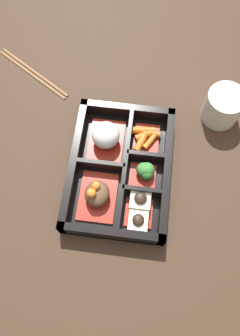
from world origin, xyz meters
TOP-DOWN VIEW (x-y plane):
  - ground_plane at (0.00, 0.00)m, footprint 3.00×3.00m
  - bento_base at (0.00, 0.00)m, footprint 0.27×0.19m
  - bento_rim at (-0.00, -0.00)m, footprint 0.27×0.19m
  - bowl_stew at (-0.06, 0.04)m, footprint 0.10×0.07m
  - bowl_rice at (0.06, 0.04)m, footprint 0.10×0.07m
  - bowl_tofu at (-0.08, -0.05)m, footprint 0.08×0.05m
  - bowl_greens at (-0.00, -0.05)m, footprint 0.05×0.05m
  - bowl_carrots at (0.08, -0.04)m, footprint 0.07×0.06m
  - tea_cup at (0.16, -0.19)m, footprint 0.08×0.08m
  - chopsticks at (0.22, 0.23)m, footprint 0.12×0.18m

SIDE VIEW (x-z plane):
  - ground_plane at x=0.00m, z-range 0.00..0.00m
  - chopsticks at x=0.22m, z-range 0.00..0.01m
  - bento_base at x=0.00m, z-range 0.00..0.01m
  - bowl_carrots at x=0.08m, z-range 0.01..0.03m
  - bento_rim at x=0.00m, z-range 0.00..0.04m
  - bowl_tofu at x=-0.08m, z-range 0.01..0.04m
  - bowl_greens at x=0.00m, z-range 0.01..0.04m
  - bowl_stew at x=-0.06m, z-range 0.00..0.05m
  - bowl_rice at x=0.06m, z-range 0.01..0.06m
  - tea_cup at x=0.16m, z-range 0.00..0.07m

